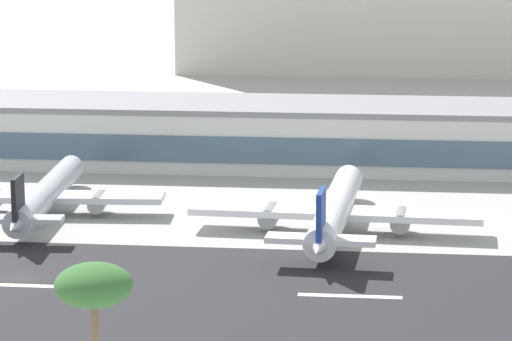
{
  "coord_description": "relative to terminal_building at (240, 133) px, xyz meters",
  "views": [
    {
      "loc": [
        44.52,
        -143.41,
        43.05
      ],
      "look_at": [
        25.44,
        30.62,
        7.64
      ],
      "focal_mm": 88.88,
      "sensor_mm": 36.0,
      "label": 1
    }
  ],
  "objects": [
    {
      "name": "runway_centreline_dash_5",
      "position": [
        22.23,
        -77.47,
        -5.41
      ],
      "size": [
        12.0,
        1.2,
        0.01
      ],
      "primitive_type": "cube",
      "color": "white",
      "rests_on": "runway_strip"
    },
    {
      "name": "runway_centreline_dash_4",
      "position": [
        -17.54,
        -77.47,
        -5.41
      ],
      "size": [
        12.0,
        1.2,
        0.01
      ],
      "primitive_type": "cube",
      "color": "white",
      "rests_on": "runway_strip"
    },
    {
      "name": "terminal_building",
      "position": [
        0.0,
        0.0,
        0.0
      ],
      "size": [
        215.59,
        22.85,
        10.98
      ],
      "color": "silver",
      "rests_on": "ground_plane"
    },
    {
      "name": "ground_plane",
      "position": [
        -17.8,
        -74.02,
        -5.49
      ],
      "size": [
        1400.0,
        1400.0,
        0.0
      ],
      "primitive_type": "plane",
      "color": "#A8A8A3"
    },
    {
      "name": "airliner_navy_tail_gate_1",
      "position": [
        19.01,
        -48.46,
        -2.36
      ],
      "size": [
        40.5,
        47.15,
        9.84
      ],
      "rotation": [
        0.0,
        0.0,
        1.52
      ],
      "color": "white",
      "rests_on": "ground_plane"
    },
    {
      "name": "palm_tree_1",
      "position": [
        2.42,
        -118.92,
        7.32
      ],
      "size": [
        6.54,
        6.54,
        14.84
      ],
      "color": "brown",
      "rests_on": "ground_plane"
    },
    {
      "name": "runway_strip",
      "position": [
        -17.8,
        -77.47,
        -5.45
      ],
      "size": [
        800.0,
        39.53,
        0.08
      ],
      "primitive_type": "cube",
      "color": "#262628",
      "rests_on": "ground_plane"
    },
    {
      "name": "airliner_black_tail_gate_0",
      "position": [
        -23.45,
        -42.31,
        -2.54
      ],
      "size": [
        34.81,
        44.36,
        9.26
      ],
      "rotation": [
        0.0,
        0.0,
        1.64
      ],
      "color": "silver",
      "rests_on": "ground_plane"
    }
  ]
}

